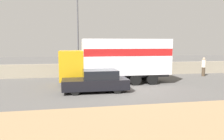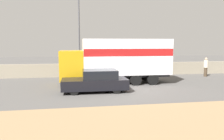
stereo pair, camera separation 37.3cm
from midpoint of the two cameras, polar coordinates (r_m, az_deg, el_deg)
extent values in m
plane|color=#514F4C|center=(14.91, 0.20, -5.58)|extent=(80.00, 80.00, 0.00)
cube|color=#937551|center=(8.86, 7.28, -14.40)|extent=(60.00, 5.68, 0.04)
cube|color=gray|center=(21.74, -2.86, 0.10)|extent=(60.00, 0.35, 1.29)
cylinder|color=#4C4C51|center=(20.75, -8.04, 8.18)|extent=(0.14, 0.14, 7.41)
cube|color=gold|center=(17.21, -9.88, 1.20)|extent=(1.77, 2.32, 2.27)
cube|color=black|center=(17.20, -12.80, 2.64)|extent=(0.06, 1.98, 1.00)
cube|color=#2D2D33|center=(17.80, 4.34, -1.36)|extent=(6.94, 1.27, 0.25)
cube|color=white|center=(17.65, 4.39, 3.53)|extent=(6.94, 2.31, 2.79)
cube|color=red|center=(17.63, 4.40, 4.72)|extent=(6.91, 2.33, 0.56)
cylinder|color=black|center=(16.38, -9.84, -2.94)|extent=(0.90, 0.28, 0.90)
cylinder|color=black|center=(18.32, -9.78, -1.89)|extent=(0.90, 0.28, 0.90)
cylinder|color=black|center=(17.46, 11.20, -2.36)|extent=(0.90, 0.28, 0.90)
cylinder|color=black|center=(19.29, 9.17, -1.43)|extent=(0.90, 0.28, 0.90)
cylinder|color=black|center=(17.03, 6.82, -2.51)|extent=(0.90, 0.28, 0.90)
cylinder|color=black|center=(18.90, 5.18, -1.54)|extent=(0.90, 0.28, 0.90)
cube|color=black|center=(14.68, -3.82, -3.60)|extent=(4.36, 1.76, 0.67)
cube|color=black|center=(14.62, -2.47, -1.11)|extent=(2.27, 1.62, 0.60)
cylinder|color=black|center=(13.93, -9.08, -5.37)|extent=(0.57, 0.20, 0.57)
cylinder|color=black|center=(15.42, -9.10, -4.17)|extent=(0.57, 0.20, 0.57)
cylinder|color=black|center=(14.19, 1.96, -5.06)|extent=(0.57, 0.20, 0.57)
cylinder|color=black|center=(15.66, 0.87, -3.91)|extent=(0.57, 0.20, 0.57)
cylinder|color=#473828|center=(23.42, 23.66, -0.48)|extent=(0.31, 0.31, 0.88)
cylinder|color=beige|center=(23.33, 23.75, 1.49)|extent=(0.41, 0.41, 0.74)
sphere|color=tan|center=(23.30, 23.81, 2.69)|extent=(0.24, 0.24, 0.24)
camera|label=1|loc=(0.19, -89.34, 0.08)|focal=35.00mm
camera|label=2|loc=(0.19, 90.66, -0.08)|focal=35.00mm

